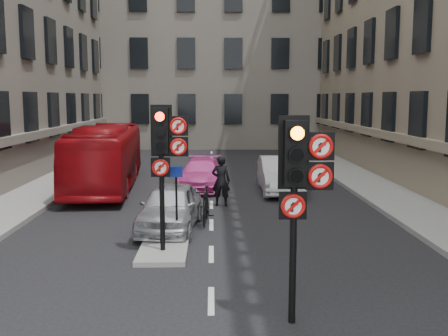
{
  "coord_description": "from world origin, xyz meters",
  "views": [
    {
      "loc": [
        0.02,
        -7.61,
        3.88
      ],
      "look_at": [
        0.24,
        1.79,
        2.6
      ],
      "focal_mm": 42.0,
      "sensor_mm": 36.0,
      "label": 1
    }
  ],
  "objects_px": {
    "bus_red": "(106,157)",
    "motorcycle": "(206,205)",
    "info_sign": "(176,193)",
    "signal_far": "(165,146)",
    "car_silver": "(170,207)",
    "car_white": "(280,175)",
    "motorcyclist": "(221,181)",
    "car_pink": "(201,174)",
    "signal_near": "(300,175)"
  },
  "relations": [
    {
      "from": "car_white",
      "to": "signal_near",
      "type": "bearing_deg",
      "value": -95.23
    },
    {
      "from": "car_silver",
      "to": "motorcycle",
      "type": "height_order",
      "value": "car_silver"
    },
    {
      "from": "signal_near",
      "to": "signal_far",
      "type": "height_order",
      "value": "signal_far"
    },
    {
      "from": "signal_far",
      "to": "info_sign",
      "type": "height_order",
      "value": "signal_far"
    },
    {
      "from": "car_white",
      "to": "motorcyclist",
      "type": "relative_size",
      "value": 2.42
    },
    {
      "from": "bus_red",
      "to": "motorcycle",
      "type": "distance_m",
      "value": 7.82
    },
    {
      "from": "motorcycle",
      "to": "bus_red",
      "type": "bearing_deg",
      "value": 127.2
    },
    {
      "from": "info_sign",
      "to": "bus_red",
      "type": "bearing_deg",
      "value": 106.99
    },
    {
      "from": "signal_near",
      "to": "info_sign",
      "type": "distance_m",
      "value": 5.44
    },
    {
      "from": "motorcycle",
      "to": "signal_near",
      "type": "bearing_deg",
      "value": -73.78
    },
    {
      "from": "info_sign",
      "to": "car_white",
      "type": "bearing_deg",
      "value": 59.74
    },
    {
      "from": "signal_far",
      "to": "car_white",
      "type": "relative_size",
      "value": 0.81
    },
    {
      "from": "car_pink",
      "to": "signal_near",
      "type": "bearing_deg",
      "value": -78.17
    },
    {
      "from": "motorcyclist",
      "to": "info_sign",
      "type": "distance_m",
      "value": 5.26
    },
    {
      "from": "bus_red",
      "to": "motorcyclist",
      "type": "distance_m",
      "value": 6.23
    },
    {
      "from": "car_white",
      "to": "car_silver",
      "type": "bearing_deg",
      "value": -122.89
    },
    {
      "from": "signal_far",
      "to": "motorcyclist",
      "type": "relative_size",
      "value": 1.97
    },
    {
      "from": "car_white",
      "to": "bus_red",
      "type": "height_order",
      "value": "bus_red"
    },
    {
      "from": "signal_far",
      "to": "motorcyclist",
      "type": "height_order",
      "value": "signal_far"
    },
    {
      "from": "signal_far",
      "to": "motorcyclist",
      "type": "xyz_separation_m",
      "value": [
        1.46,
        5.83,
        -1.79
      ]
    },
    {
      "from": "signal_near",
      "to": "car_silver",
      "type": "height_order",
      "value": "signal_near"
    },
    {
      "from": "signal_near",
      "to": "motorcyclist",
      "type": "distance_m",
      "value": 10.04
    },
    {
      "from": "car_white",
      "to": "signal_far",
      "type": "bearing_deg",
      "value": -113.9
    },
    {
      "from": "car_silver",
      "to": "motorcycle",
      "type": "distance_m",
      "value": 1.28
    },
    {
      "from": "car_pink",
      "to": "motorcycle",
      "type": "bearing_deg",
      "value": -83.9
    },
    {
      "from": "car_silver",
      "to": "bus_red",
      "type": "bearing_deg",
      "value": 119.79
    },
    {
      "from": "car_white",
      "to": "motorcyclist",
      "type": "bearing_deg",
      "value": -131.54
    },
    {
      "from": "car_white",
      "to": "motorcycle",
      "type": "xyz_separation_m",
      "value": [
        -2.96,
        -5.26,
        -0.16
      ]
    },
    {
      "from": "motorcycle",
      "to": "info_sign",
      "type": "relative_size",
      "value": 0.94
    },
    {
      "from": "info_sign",
      "to": "motorcyclist",
      "type": "bearing_deg",
      "value": 71.38
    },
    {
      "from": "signal_far",
      "to": "bus_red",
      "type": "height_order",
      "value": "signal_far"
    },
    {
      "from": "car_white",
      "to": "motorcycle",
      "type": "height_order",
      "value": "car_white"
    },
    {
      "from": "signal_near",
      "to": "motorcycle",
      "type": "bearing_deg",
      "value": 102.85
    },
    {
      "from": "motorcycle",
      "to": "motorcyclist",
      "type": "relative_size",
      "value": 1.03
    },
    {
      "from": "signal_near",
      "to": "car_white",
      "type": "distance_m",
      "value": 12.73
    },
    {
      "from": "motorcyclist",
      "to": "info_sign",
      "type": "xyz_separation_m",
      "value": [
        -1.25,
        -5.09,
        0.5
      ]
    },
    {
      "from": "motorcyclist",
      "to": "car_pink",
      "type": "bearing_deg",
      "value": -70.51
    },
    {
      "from": "signal_far",
      "to": "info_sign",
      "type": "distance_m",
      "value": 1.51
    },
    {
      "from": "motorcycle",
      "to": "info_sign",
      "type": "bearing_deg",
      "value": -102.81
    },
    {
      "from": "car_white",
      "to": "car_pink",
      "type": "height_order",
      "value": "car_white"
    },
    {
      "from": "signal_far",
      "to": "car_white",
      "type": "height_order",
      "value": "signal_far"
    },
    {
      "from": "signal_near",
      "to": "car_silver",
      "type": "xyz_separation_m",
      "value": [
        -2.69,
        6.51,
        -1.91
      ]
    },
    {
      "from": "car_pink",
      "to": "motorcycle",
      "type": "height_order",
      "value": "car_pink"
    },
    {
      "from": "signal_near",
      "to": "bus_red",
      "type": "bearing_deg",
      "value": 113.57
    },
    {
      "from": "car_white",
      "to": "bus_red",
      "type": "bearing_deg",
      "value": 171.41
    },
    {
      "from": "bus_red",
      "to": "motorcycle",
      "type": "bearing_deg",
      "value": -60.07
    },
    {
      "from": "signal_far",
      "to": "car_silver",
      "type": "distance_m",
      "value": 3.23
    },
    {
      "from": "bus_red",
      "to": "info_sign",
      "type": "distance_m",
      "value": 9.68
    },
    {
      "from": "signal_near",
      "to": "car_white",
      "type": "relative_size",
      "value": 0.81
    },
    {
      "from": "car_pink",
      "to": "info_sign",
      "type": "distance_m",
      "value": 8.78
    }
  ]
}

